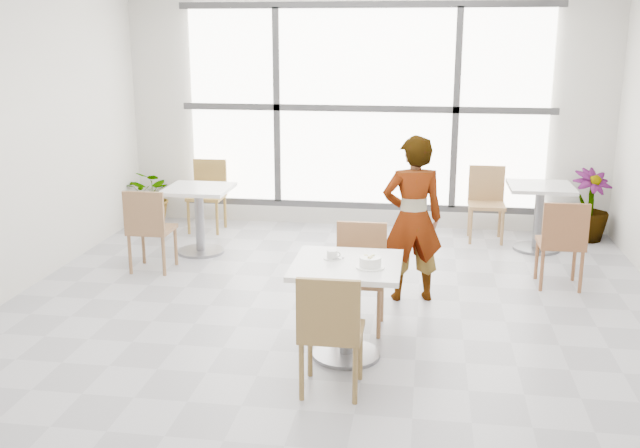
# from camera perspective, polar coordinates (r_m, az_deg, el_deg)

# --- Properties ---
(floor) EXTENTS (7.00, 7.00, 0.00)m
(floor) POSITION_cam_1_polar(r_m,az_deg,el_deg) (6.10, 0.42, -8.41)
(floor) COLOR #9E9EA5
(floor) RESTS_ON ground
(wall_back) EXTENTS (6.00, 0.00, 6.00)m
(wall_back) POSITION_cam_1_polar(r_m,az_deg,el_deg) (9.13, 3.58, 9.06)
(wall_back) COLOR silver
(wall_back) RESTS_ON ground
(wall_front) EXTENTS (6.00, 0.00, 6.00)m
(wall_front) POSITION_cam_1_polar(r_m,az_deg,el_deg) (2.38, -11.61, -7.75)
(wall_front) COLOR silver
(wall_front) RESTS_ON ground
(window) EXTENTS (4.60, 0.07, 2.52)m
(window) POSITION_cam_1_polar(r_m,az_deg,el_deg) (9.07, 3.54, 9.02)
(window) COLOR white
(window) RESTS_ON ground
(main_table) EXTENTS (0.80, 0.80, 0.75)m
(main_table) POSITION_cam_1_polar(r_m,az_deg,el_deg) (5.47, 2.10, -5.31)
(main_table) COLOR white
(main_table) RESTS_ON ground
(chair_near) EXTENTS (0.42, 0.42, 0.87)m
(chair_near) POSITION_cam_1_polar(r_m,az_deg,el_deg) (4.90, 0.81, -8.03)
(chair_near) COLOR olive
(chair_near) RESTS_ON ground
(chair_far) EXTENTS (0.42, 0.42, 0.87)m
(chair_far) POSITION_cam_1_polar(r_m,az_deg,el_deg) (6.08, 3.15, -3.47)
(chair_far) COLOR #93623C
(chair_far) RESTS_ON ground
(oatmeal_bowl) EXTENTS (0.21, 0.21, 0.09)m
(oatmeal_bowl) POSITION_cam_1_polar(r_m,az_deg,el_deg) (5.28, 3.95, -2.99)
(oatmeal_bowl) COLOR white
(oatmeal_bowl) RESTS_ON main_table
(coffee_cup) EXTENTS (0.16, 0.13, 0.07)m
(coffee_cup) POSITION_cam_1_polar(r_m,az_deg,el_deg) (5.47, 0.98, -2.45)
(coffee_cup) COLOR silver
(coffee_cup) RESTS_ON main_table
(person) EXTENTS (0.63, 0.48, 1.53)m
(person) POSITION_cam_1_polar(r_m,az_deg,el_deg) (6.65, 7.26, 0.39)
(person) COLOR black
(person) RESTS_ON ground
(bg_table_left) EXTENTS (0.70, 0.70, 0.75)m
(bg_table_left) POSITION_cam_1_polar(r_m,az_deg,el_deg) (8.20, -9.42, 1.05)
(bg_table_left) COLOR white
(bg_table_left) RESTS_ON ground
(bg_table_right) EXTENTS (0.70, 0.70, 0.75)m
(bg_table_right) POSITION_cam_1_polar(r_m,az_deg,el_deg) (8.56, 16.77, 1.20)
(bg_table_right) COLOR silver
(bg_table_right) RESTS_ON ground
(bg_chair_left_near) EXTENTS (0.42, 0.42, 0.87)m
(bg_chair_left_near) POSITION_cam_1_polar(r_m,az_deg,el_deg) (7.62, -13.26, -0.08)
(bg_chair_left_near) COLOR brown
(bg_chair_left_near) RESTS_ON ground
(bg_chair_left_far) EXTENTS (0.42, 0.42, 0.87)m
(bg_chair_left_far) POSITION_cam_1_polar(r_m,az_deg,el_deg) (9.19, -8.74, 2.64)
(bg_chair_left_far) COLOR olive
(bg_chair_left_far) RESTS_ON ground
(bg_chair_right_near) EXTENTS (0.42, 0.42, 0.87)m
(bg_chair_right_near) POSITION_cam_1_polar(r_m,az_deg,el_deg) (7.30, 18.42, -1.10)
(bg_chair_right_near) COLOR brown
(bg_chair_right_near) RESTS_ON ground
(bg_chair_right_far) EXTENTS (0.42, 0.42, 0.87)m
(bg_chair_right_far) POSITION_cam_1_polar(r_m,az_deg,el_deg) (8.87, 12.88, 2.00)
(bg_chair_right_far) COLOR #A3794B
(bg_chair_right_far) RESTS_ON ground
(plant_left) EXTENTS (0.80, 0.75, 0.70)m
(plant_left) POSITION_cam_1_polar(r_m,az_deg,el_deg) (9.64, -12.83, 2.09)
(plant_left) COLOR #618D4C
(plant_left) RESTS_ON ground
(plant_right) EXTENTS (0.63, 0.63, 0.85)m
(plant_right) POSITION_cam_1_polar(r_m,az_deg,el_deg) (9.17, 20.29, 1.38)
(plant_right) COLOR #427740
(plant_right) RESTS_ON ground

